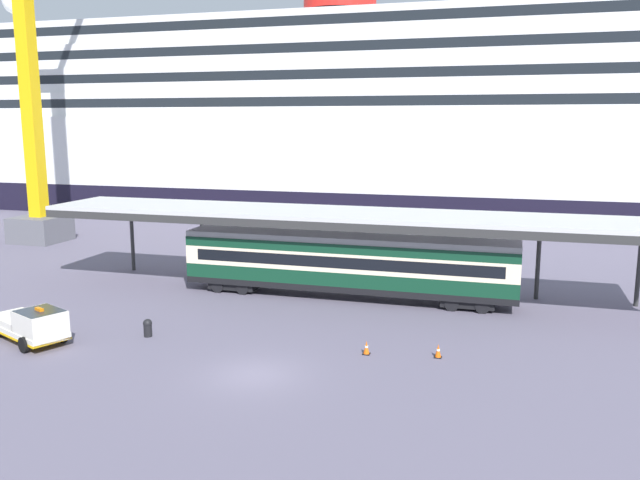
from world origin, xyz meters
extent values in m
plane|color=slate|center=(0.00, 0.00, 0.00)|extent=(400.00, 400.00, 0.00)
cube|color=black|center=(-17.75, 55.81, 1.77)|extent=(146.36, 26.37, 3.54)
cube|color=silver|center=(-17.75, 55.81, 7.66)|extent=(146.36, 26.37, 8.25)
cube|color=silver|center=(-17.75, 55.81, 13.24)|extent=(134.65, 24.26, 2.92)
cube|color=black|center=(-17.75, 43.73, 13.39)|extent=(128.80, 0.12, 1.05)
cube|color=silver|center=(-17.75, 55.81, 16.16)|extent=(129.27, 23.29, 2.92)
cube|color=black|center=(-17.75, 44.21, 16.31)|extent=(123.65, 0.12, 1.05)
cube|color=silver|center=(-17.75, 55.81, 19.08)|extent=(123.88, 22.32, 2.92)
cube|color=black|center=(-17.75, 44.70, 19.23)|extent=(118.49, 0.12, 1.05)
cube|color=silver|center=(-17.75, 55.81, 22.00)|extent=(118.49, 21.35, 2.92)
cube|color=black|center=(-17.75, 45.18, 22.14)|extent=(113.34, 0.12, 1.05)
cylinder|color=red|center=(-10.71, 55.81, 25.87)|extent=(8.96, 8.96, 2.41)
cylinder|color=silver|center=(-58.73, 55.81, 24.89)|extent=(1.00, 1.00, 2.87)
sphere|color=silver|center=(-58.73, 55.81, 28.12)|extent=(3.59, 3.59, 3.59)
cube|color=#BBBBBB|center=(0.84, 14.29, 5.42)|extent=(41.13, 6.16, 0.25)
cube|color=#2D2D2D|center=(0.84, 11.32, 5.05)|extent=(41.13, 0.20, 0.50)
cylinder|color=#2D2D2D|center=(-16.79, 16.97, 2.65)|extent=(0.28, 0.28, 5.30)
cylinder|color=#2D2D2D|center=(-10.92, 16.97, 2.65)|extent=(0.28, 0.28, 5.30)
cylinder|color=#2D2D2D|center=(-5.04, 16.97, 2.65)|extent=(0.28, 0.28, 5.30)
cylinder|color=#2D2D2D|center=(0.84, 16.97, 2.65)|extent=(0.28, 0.28, 5.30)
cylinder|color=#2D2D2D|center=(6.71, 16.97, 2.65)|extent=(0.28, 0.28, 5.30)
cylinder|color=#2D2D2D|center=(12.59, 16.97, 2.65)|extent=(0.28, 0.28, 5.30)
cylinder|color=#2D2D2D|center=(18.46, 16.97, 2.65)|extent=(0.28, 0.28, 5.30)
cube|color=black|center=(0.84, 13.79, 0.85)|extent=(21.34, 2.80, 0.40)
cube|color=#0F3823|center=(0.84, 13.79, 1.50)|extent=(21.34, 2.80, 0.90)
cube|color=beige|center=(0.84, 13.79, 2.55)|extent=(21.34, 2.80, 1.20)
cube|color=black|center=(0.84, 12.42, 2.60)|extent=(19.63, 0.08, 0.72)
cube|color=#0F3823|center=(0.84, 13.79, 3.45)|extent=(21.34, 2.80, 0.60)
cube|color=#979797|center=(0.84, 13.79, 3.93)|extent=(21.34, 2.69, 0.36)
cube|color=black|center=(-6.85, 13.79, 0.45)|extent=(3.20, 2.35, 0.50)
cylinder|color=black|center=(-7.75, 12.62, 0.42)|extent=(0.84, 0.12, 0.84)
cylinder|color=black|center=(-5.95, 12.62, 0.42)|extent=(0.84, 0.12, 0.84)
cube|color=black|center=(8.52, 13.79, 0.45)|extent=(3.20, 2.35, 0.50)
cylinder|color=black|center=(7.62, 12.62, 0.42)|extent=(0.84, 0.12, 0.84)
cylinder|color=black|center=(9.42, 12.62, 0.42)|extent=(0.84, 0.12, 0.84)
cube|color=silver|center=(-13.09, 1.06, 0.58)|extent=(5.56, 3.94, 0.36)
cube|color=#F2B20C|center=(-13.09, 1.06, 0.45)|extent=(5.57, 3.96, 0.12)
cube|color=silver|center=(-11.76, 0.47, 1.31)|extent=(2.87, 2.69, 1.10)
cube|color=#19232D|center=(-11.76, 0.47, 1.66)|extent=(2.65, 2.53, 0.44)
cube|color=orange|center=(-11.76, 0.47, 1.94)|extent=(0.59, 0.41, 0.16)
cube|color=silver|center=(-14.04, 1.49, 0.94)|extent=(3.44, 2.94, 0.36)
cylinder|color=black|center=(-11.17, 1.30, 0.40)|extent=(0.83, 0.55, 0.80)
cylinder|color=black|center=(-11.98, -0.53, 0.40)|extent=(0.83, 0.55, 0.80)
cylinder|color=black|center=(-14.21, 2.66, 0.40)|extent=(0.83, 0.55, 0.80)
cube|color=black|center=(4.28, 3.99, 0.02)|extent=(0.36, 0.36, 0.04)
cone|color=#EA590F|center=(4.28, 3.99, 0.36)|extent=(0.30, 0.30, 0.64)
cylinder|color=white|center=(4.28, 3.99, 0.39)|extent=(0.17, 0.17, 0.09)
cube|color=black|center=(7.70, 4.52, 0.02)|extent=(0.36, 0.36, 0.04)
cone|color=#EA590F|center=(7.70, 4.52, 0.36)|extent=(0.30, 0.30, 0.63)
cylinder|color=white|center=(7.70, 4.52, 0.39)|extent=(0.17, 0.17, 0.09)
cube|color=#595960|center=(-31.86, 25.12, 1.20)|extent=(4.40, 4.40, 2.40)
cube|color=#E5B20C|center=(-31.86, 25.12, 19.61)|extent=(1.30, 1.30, 34.42)
cylinder|color=black|center=(-7.43, 3.37, 0.35)|extent=(0.44, 0.44, 0.70)
sphere|color=black|center=(-7.43, 3.37, 0.72)|extent=(0.48, 0.48, 0.48)
camera|label=1|loc=(10.65, -25.86, 11.25)|focal=36.62mm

